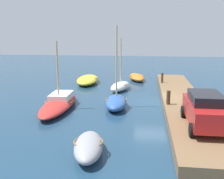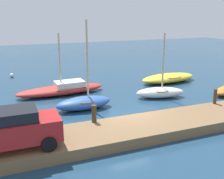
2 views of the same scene
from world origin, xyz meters
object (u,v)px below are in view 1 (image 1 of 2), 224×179
object	(u,v)px
sailboat_red	(59,103)
mooring_post_mid_west	(162,78)
motorboat_yellow	(88,80)
rowboat_white	(120,86)
parked_car	(205,109)
rowboat_orange	(137,77)
dinghy_grey	(89,146)
mooring_post_west	(168,97)
rowboat_blue	(116,102)

from	to	relation	value
sailboat_red	mooring_post_mid_west	bearing A→B (deg)	-45.82
motorboat_yellow	mooring_post_mid_west	world-z (taller)	mooring_post_mid_west
rowboat_white	mooring_post_mid_west	distance (m)	4.13
motorboat_yellow	parked_car	xyz separation A→B (m)	(-13.60, -8.92, 1.04)
rowboat_orange	dinghy_grey	xyz separation A→B (m)	(-18.82, 1.27, 0.04)
mooring_post_west	sailboat_red	bearing A→B (deg)	90.88
motorboat_yellow	mooring_post_mid_west	distance (m)	7.67
rowboat_orange	motorboat_yellow	world-z (taller)	motorboat_yellow
mooring_post_mid_west	parked_car	distance (m)	12.11
rowboat_blue	dinghy_grey	xyz separation A→B (m)	(-7.35, 0.32, -0.07)
mooring_post_west	parked_car	size ratio (longest dim) A/B	0.22
rowboat_orange	mooring_post_west	world-z (taller)	mooring_post_west
sailboat_red	dinghy_grey	size ratio (longest dim) A/B	2.11
sailboat_red	mooring_post_mid_west	distance (m)	10.86
motorboat_yellow	mooring_post_west	world-z (taller)	mooring_post_west
dinghy_grey	sailboat_red	bearing A→B (deg)	19.17
motorboat_yellow	mooring_post_west	size ratio (longest dim) A/B	6.10
rowboat_orange	sailboat_red	bearing A→B (deg)	144.78
mooring_post_west	dinghy_grey	bearing A→B (deg)	151.13
mooring_post_mid_west	parked_car	size ratio (longest dim) A/B	0.22
mooring_post_mid_west	rowboat_white	bearing A→B (deg)	112.49
parked_car	motorboat_yellow	bearing A→B (deg)	33.00
mooring_post_west	mooring_post_mid_west	size ratio (longest dim) A/B	0.98
rowboat_orange	sailboat_red	xyz separation A→B (m)	(-12.06, 4.80, 0.06)
motorboat_yellow	rowboat_blue	bearing A→B (deg)	-160.65
rowboat_orange	sailboat_red	world-z (taller)	sailboat_red
motorboat_yellow	mooring_post_mid_west	size ratio (longest dim) A/B	5.96
rowboat_orange	mooring_post_west	distance (m)	12.22
mooring_post_mid_west	parked_car	bearing A→B (deg)	-173.18
mooring_post_mid_west	motorboat_yellow	bearing A→B (deg)	78.04
sailboat_red	rowboat_white	size ratio (longest dim) A/B	1.46
dinghy_grey	mooring_post_mid_west	bearing A→B (deg)	-22.86
rowboat_white	mooring_post_mid_west	xyz separation A→B (m)	(1.57, -3.78, 0.57)
sailboat_red	mooring_post_mid_west	xyz separation A→B (m)	(7.99, -7.33, 0.59)
sailboat_red	dinghy_grey	distance (m)	7.63
rowboat_orange	parked_car	xyz separation A→B (m)	(-16.08, -3.96, 1.07)
dinghy_grey	motorboat_yellow	xyz separation A→B (m)	(16.34, 3.69, -0.01)
rowboat_orange	motorboat_yellow	bearing A→B (deg)	103.06
rowboat_white	mooring_post_mid_west	world-z (taller)	rowboat_white
rowboat_orange	dinghy_grey	distance (m)	18.86
sailboat_red	mooring_post_west	distance (m)	7.35
rowboat_blue	parked_car	distance (m)	6.80
rowboat_blue	mooring_post_mid_west	size ratio (longest dim) A/B	6.01
rowboat_orange	mooring_post_west	xyz separation A→B (m)	(-11.94, -2.52, 0.64)
sailboat_red	parked_car	size ratio (longest dim) A/B	1.63
motorboat_yellow	dinghy_grey	bearing A→B (deg)	-171.95
rowboat_orange	dinghy_grey	bearing A→B (deg)	162.65
dinghy_grey	mooring_post_mid_west	world-z (taller)	mooring_post_mid_west
motorboat_yellow	mooring_post_mid_west	bearing A→B (deg)	-106.65
rowboat_white	sailboat_red	bearing A→B (deg)	164.57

